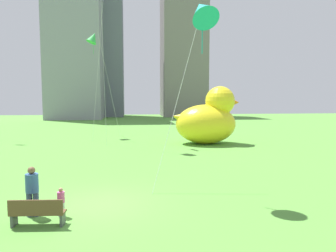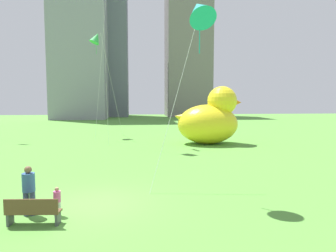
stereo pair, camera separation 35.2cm
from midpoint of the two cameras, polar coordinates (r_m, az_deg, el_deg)
The scene contains 8 objects.
ground_plane at distance 12.30m, azimuth -12.59°, elevation -14.14°, with size 140.00×140.00×0.00m, color #56973A.
park_bench at distance 10.81m, azimuth -23.24°, elevation -14.48°, with size 1.72×0.60×0.90m.
person_adult at distance 11.60m, azimuth -23.94°, elevation -10.68°, with size 0.42×0.42×1.74m.
person_child at distance 11.32m, azimuth -19.29°, elevation -13.02°, with size 0.25×0.25×1.02m.
giant_inflatable_duck at distance 27.65m, azimuth 8.30°, elevation 1.24°, with size 6.29×4.04×5.22m.
city_skyline at distance 71.71m, azimuth -8.51°, elevation 16.43°, with size 34.61×18.16×39.33m.
kite_green at distance 34.66m, azimuth -13.09°, elevation 15.82°, with size 3.55×3.45×11.34m.
kite_teal at distance 13.16m, azimuth 6.81°, elevation 20.69°, with size 2.73×2.92×8.37m.
Camera 2 is at (1.58, -11.56, 4.01)m, focal length 32.37 mm.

